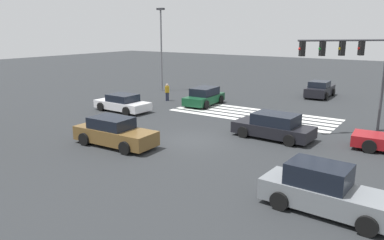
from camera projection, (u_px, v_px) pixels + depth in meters
The scene contains 11 objects.
ground_plane at pixel (192, 141), 21.54m from camera, with size 134.36×134.36×0.00m, color #2B2D30.
crosswalk_markings at pixel (252, 115), 28.06m from camera, with size 12.42×4.40×0.01m.
traffic_signal_mast at pixel (352, 60), 22.30m from camera, with size 4.26×4.26×5.86m.
car_0 at pixel (122, 103), 29.18m from camera, with size 4.61×2.27×1.34m.
car_2 at pixel (204, 97), 31.53m from camera, with size 2.25×4.36×1.48m.
car_3 at pixel (326, 191), 12.99m from camera, with size 4.74×2.08×1.71m.
car_4 at pixel (114, 133), 20.49m from camera, with size 4.85×2.13×1.57m.
car_5 at pixel (274, 126), 21.88m from camera, with size 4.72×2.37×1.49m.
car_6 at pixel (320, 90), 35.21m from camera, with size 2.17×4.50×1.54m.
pedestrian at pixel (167, 91), 33.35m from camera, with size 0.41×0.41×1.53m.
street_light_pole_a at pixel (161, 42), 38.08m from camera, with size 0.80×0.36×8.31m.
Camera 1 is at (-11.54, 17.13, 6.25)m, focal length 35.00 mm.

